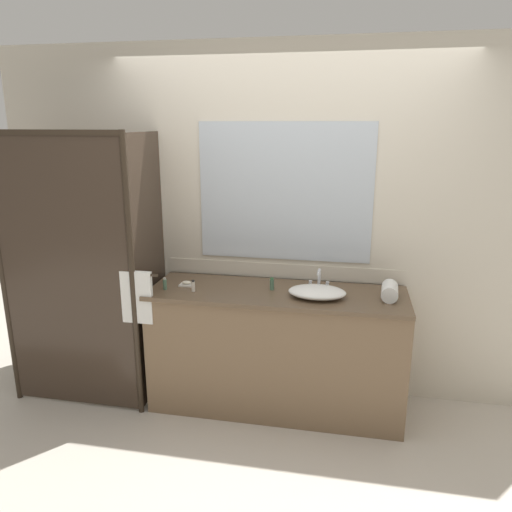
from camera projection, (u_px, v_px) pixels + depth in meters
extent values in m
plane|color=beige|center=(276.00, 405.00, 3.63)|extent=(8.00, 8.00, 0.00)
cube|color=beige|center=(285.00, 226.00, 3.62)|extent=(4.40, 0.05, 2.60)
cube|color=beige|center=(283.00, 271.00, 3.68)|extent=(1.80, 0.01, 0.11)
cube|color=silver|center=(285.00, 193.00, 3.52)|extent=(1.26, 0.01, 1.00)
cube|color=brown|center=(277.00, 351.00, 3.53)|extent=(1.80, 0.56, 0.87)
cube|color=brown|center=(277.00, 294.00, 3.40)|extent=(1.80, 0.58, 0.03)
cylinder|color=#2D2319|center=(2.00, 273.00, 3.47)|extent=(0.04, 0.04, 2.00)
cylinder|color=#2D2319|center=(133.00, 282.00, 3.29)|extent=(0.04, 0.04, 2.00)
cube|color=#2D2319|center=(50.00, 132.00, 3.12)|extent=(1.00, 0.04, 0.04)
cube|color=#382B21|center=(66.00, 277.00, 3.38)|extent=(0.96, 0.01, 1.96)
cube|color=#382B21|center=(149.00, 270.00, 3.56)|extent=(0.01, 0.57, 1.96)
cylinder|color=#2D2319|center=(135.00, 274.00, 3.28)|extent=(0.32, 0.02, 0.02)
cube|color=white|center=(137.00, 297.00, 3.32)|extent=(0.22, 0.04, 0.37)
ellipsoid|color=white|center=(317.00, 292.00, 3.28)|extent=(0.39, 0.27, 0.07)
cube|color=silver|center=(319.00, 288.00, 3.45)|extent=(0.17, 0.04, 0.02)
cylinder|color=silver|center=(319.00, 278.00, 3.43)|extent=(0.02, 0.02, 0.12)
cylinder|color=silver|center=(319.00, 272.00, 3.36)|extent=(0.02, 0.11, 0.02)
cylinder|color=silver|center=(310.00, 283.00, 3.45)|extent=(0.02, 0.02, 0.04)
cylinder|color=silver|center=(327.00, 284.00, 3.43)|extent=(0.02, 0.02, 0.04)
cube|color=silver|center=(187.00, 285.00, 3.52)|extent=(0.10, 0.07, 0.01)
ellipsoid|color=silver|center=(187.00, 282.00, 3.52)|extent=(0.07, 0.04, 0.02)
cylinder|color=#4C7056|center=(272.00, 285.00, 3.42)|extent=(0.03, 0.03, 0.08)
cylinder|color=#2D6638|center=(272.00, 279.00, 3.41)|extent=(0.02, 0.02, 0.01)
cylinder|color=silver|center=(193.00, 287.00, 3.39)|extent=(0.03, 0.03, 0.07)
cylinder|color=black|center=(193.00, 281.00, 3.38)|extent=(0.02, 0.02, 0.01)
cylinder|color=#4C7056|center=(165.00, 284.00, 3.43)|extent=(0.03, 0.03, 0.07)
cylinder|color=#B7B2A8|center=(165.00, 279.00, 3.42)|extent=(0.02, 0.02, 0.01)
cylinder|color=white|center=(390.00, 291.00, 3.24)|extent=(0.12, 0.21, 0.11)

